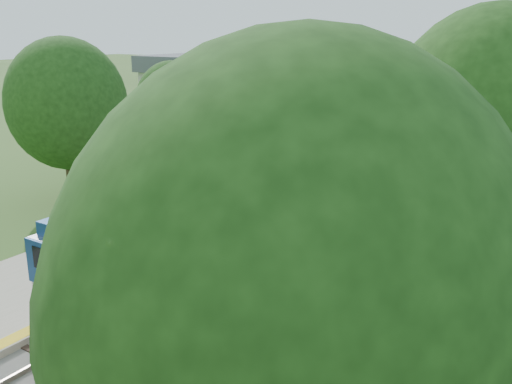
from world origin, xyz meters
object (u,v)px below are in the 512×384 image
Objects in this scene: station_building at (206,108)px; signal_gantry at (501,84)px; signal_farside at (458,152)px; train at (483,104)px; lamppost_far at (161,205)px.

station_building is 1.02× the size of signal_gantry.
signal_farside is at bearing -82.90° from signal_gantry.
train is 35.69m from signal_farside.
station_building reaches higher than signal_gantry.
train is at bearing 115.63° from signal_gantry.
signal_farside reaches higher than signal_gantry.
signal_gantry is at bearing -64.37° from train.
station_building reaches higher than signal_farside.
signal_gantry is at bearing 97.10° from signal_farside.
lamppost_far reaches higher than train.
lamppost_far is 15.29m from signal_farside.
station_building is at bearing 121.92° from lamppost_far.
train is at bearing 65.09° from station_building.
train is 24.86× the size of lamppost_far.
station_building is at bearing -114.91° from train.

